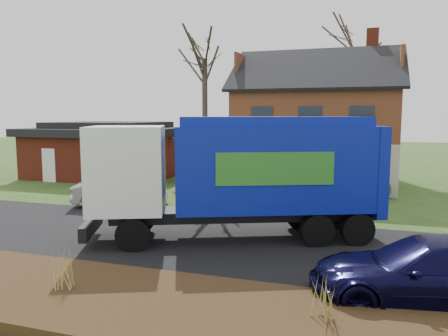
% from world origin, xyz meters
% --- Properties ---
extents(ground, '(120.00, 120.00, 0.00)m').
position_xyz_m(ground, '(0.00, 0.00, 0.00)').
color(ground, '#284918').
rests_on(ground, ground).
extents(road, '(80.00, 7.00, 0.02)m').
position_xyz_m(road, '(0.00, 0.00, 0.01)').
color(road, black).
rests_on(road, ground).
extents(mulch_verge, '(80.00, 3.50, 0.30)m').
position_xyz_m(mulch_verge, '(0.00, -5.30, 0.15)').
color(mulch_verge, black).
rests_on(mulch_verge, ground).
extents(main_house, '(12.95, 8.95, 9.26)m').
position_xyz_m(main_house, '(1.49, 13.91, 4.03)').
color(main_house, '#C0B49A').
rests_on(main_house, ground).
extents(ranch_house, '(9.80, 8.20, 3.70)m').
position_xyz_m(ranch_house, '(-12.00, 13.00, 1.81)').
color(ranch_house, maroon).
rests_on(ranch_house, ground).
extents(garbage_truck, '(9.88, 6.12, 4.13)m').
position_xyz_m(garbage_truck, '(0.94, 0.75, 2.38)').
color(garbage_truck, black).
rests_on(garbage_truck, ground).
extents(silver_sedan, '(4.49, 2.92, 1.40)m').
position_xyz_m(silver_sedan, '(-5.81, 4.17, 0.70)').
color(silver_sedan, '#B4B5BC').
rests_on(silver_sedan, ground).
extents(navy_wagon, '(5.53, 2.99, 1.52)m').
position_xyz_m(navy_wagon, '(6.30, -3.01, 0.76)').
color(navy_wagon, black).
rests_on(navy_wagon, ground).
extents(tree_front_west, '(3.43, 3.43, 10.20)m').
position_xyz_m(tree_front_west, '(-3.96, 10.35, 8.40)').
color(tree_front_west, '#3B2F23').
rests_on(tree_front_west, ground).
extents(tree_back, '(3.84, 3.84, 12.15)m').
position_xyz_m(tree_back, '(3.77, 21.72, 10.13)').
color(tree_back, '#443329').
rests_on(tree_back, ground).
extents(grass_clump_mid, '(0.34, 0.28, 0.94)m').
position_xyz_m(grass_clump_mid, '(-1.51, -5.28, 0.77)').
color(grass_clump_mid, '#A69449').
rests_on(grass_clump_mid, mulch_verge).
extents(grass_clump_east, '(0.34, 0.28, 0.85)m').
position_xyz_m(grass_clump_east, '(4.12, -5.00, 0.72)').
color(grass_clump_east, '#9E8E45').
rests_on(grass_clump_east, mulch_verge).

